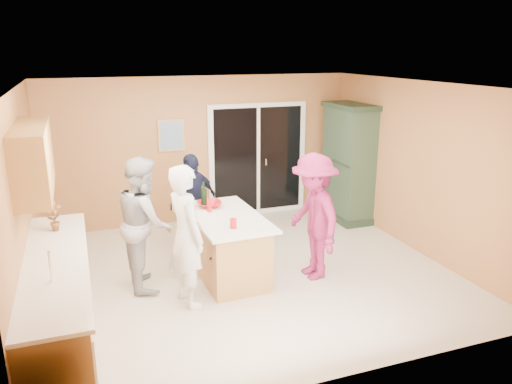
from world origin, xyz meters
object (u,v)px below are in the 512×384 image
object	(u,v)px
woman_grey	(145,223)
woman_magenta	(314,217)
woman_white	(186,236)
woman_navy	(193,201)
green_hutch	(348,164)
kitchen_island	(227,248)

from	to	relation	value
woman_grey	woman_magenta	size ratio (longest dim) A/B	1.01
woman_white	woman_magenta	distance (m)	1.79
woman_navy	woman_magenta	size ratio (longest dim) A/B	0.87
green_hutch	woman_navy	bearing A→B (deg)	-173.23
green_hutch	woman_navy	size ratio (longest dim) A/B	1.41
woman_grey	woman_magenta	bearing A→B (deg)	-102.52
woman_grey	green_hutch	bearing A→B (deg)	-68.07
green_hutch	woman_magenta	distance (m)	2.62
woman_grey	woman_navy	bearing A→B (deg)	-37.83
kitchen_island	green_hutch	distance (m)	3.27
woman_navy	green_hutch	bearing A→B (deg)	159.70
kitchen_island	woman_navy	world-z (taller)	woman_navy
woman_white	woman_navy	world-z (taller)	woman_white
woman_white	woman_magenta	size ratio (longest dim) A/B	1.02
woman_grey	woman_white	bearing A→B (deg)	-148.61
woman_navy	woman_grey	bearing A→B (deg)	24.08
kitchen_island	green_hutch	xyz separation A→B (m)	(2.79, 1.58, 0.62)
kitchen_island	green_hutch	size ratio (longest dim) A/B	0.80
woman_navy	woman_magenta	distance (m)	2.09
green_hutch	woman_white	xyz separation A→B (m)	(-3.47, -2.16, -0.15)
green_hutch	woman_magenta	size ratio (longest dim) A/B	1.22
kitchen_island	woman_white	world-z (taller)	woman_white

